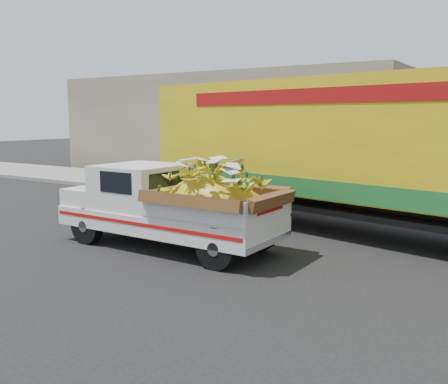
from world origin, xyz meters
The scene contains 6 objects.
ground centered at (0.00, 0.00, 0.00)m, with size 100.00×100.00×0.00m, color black.
curb centered at (0.00, 6.21, 0.07)m, with size 60.00×0.25×0.15m, color gray.
sidewalk centered at (0.00, 8.31, 0.07)m, with size 60.00×4.00×0.14m, color gray.
building_left centered at (-8.00, 14.21, 2.50)m, with size 18.00×6.00×5.00m, color gray.
pickup_truck centered at (-0.55, 0.21, 0.97)m, with size 5.16×1.96×1.80m.
semi_trailer centered at (1.99, 3.75, 2.12)m, with size 12.09×4.83×3.80m.
Camera 1 is at (5.91, -8.24, 2.85)m, focal length 40.00 mm.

